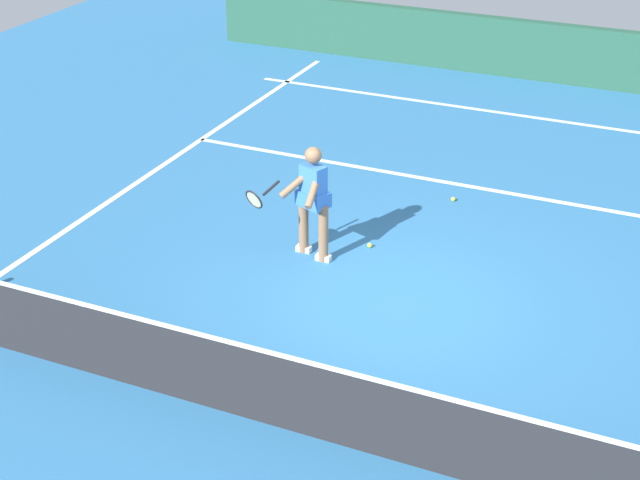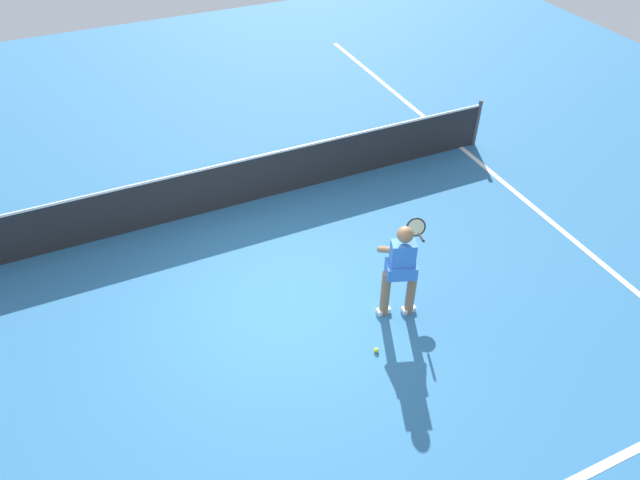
% 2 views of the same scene
% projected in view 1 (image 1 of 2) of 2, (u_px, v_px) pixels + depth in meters
% --- Properties ---
extents(ground_plane, '(25.01, 25.01, 0.00)m').
position_uv_depth(ground_plane, '(392.00, 305.00, 11.70)').
color(ground_plane, teal).
extents(court_back_wall, '(14.70, 0.24, 1.15)m').
position_uv_depth(court_back_wall, '(557.00, 53.00, 18.96)').
color(court_back_wall, '#23513D').
rests_on(court_back_wall, ground).
extents(baseline_marking, '(10.70, 0.10, 0.01)m').
position_uv_depth(baseline_marking, '(528.00, 116.00, 17.45)').
color(baseline_marking, white).
rests_on(baseline_marking, ground).
extents(service_line_marking, '(9.70, 0.10, 0.01)m').
position_uv_depth(service_line_marking, '(477.00, 187.00, 14.72)').
color(service_line_marking, white).
rests_on(service_line_marking, ground).
extents(sideline_right_marking, '(0.10, 17.24, 0.01)m').
position_uv_depth(sideline_right_marking, '(66.00, 230.00, 13.44)').
color(sideline_right_marking, white).
rests_on(sideline_right_marking, ground).
extents(court_net, '(10.38, 0.08, 0.97)m').
position_uv_depth(court_net, '(300.00, 396.00, 9.35)').
color(court_net, '#4C4C51').
rests_on(court_net, ground).
extents(tennis_player, '(0.99, 0.87, 1.55)m').
position_uv_depth(tennis_player, '(311.00, 198.00, 12.40)').
color(tennis_player, '#8C6647').
rests_on(tennis_player, ground).
extents(tennis_ball_near, '(0.07, 0.07, 0.07)m').
position_uv_depth(tennis_ball_near, '(370.00, 245.00, 12.99)').
color(tennis_ball_near, '#D1E533').
rests_on(tennis_ball_near, ground).
extents(tennis_ball_mid, '(0.07, 0.07, 0.07)m').
position_uv_depth(tennis_ball_mid, '(453.00, 199.00, 14.28)').
color(tennis_ball_mid, '#D1E533').
rests_on(tennis_ball_mid, ground).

